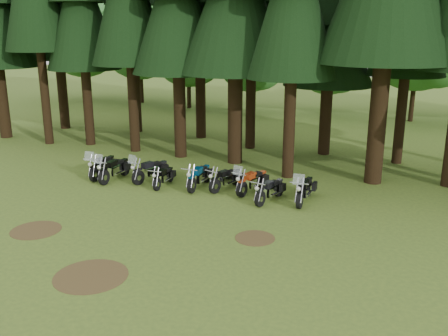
% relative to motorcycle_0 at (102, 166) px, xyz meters
% --- Properties ---
extents(ground, '(120.00, 120.00, 0.00)m').
position_rel_motorcycle_0_xyz_m(ground, '(4.84, -4.44, -0.51)').
color(ground, '#486524').
rests_on(ground, ground).
extents(pine_back_4, '(4.94, 4.94, 13.78)m').
position_rel_motorcycle_0_xyz_m(pine_back_4, '(8.88, 8.81, 7.74)').
color(pine_back_4, black).
rests_on(pine_back_4, ground).
extents(decid_0, '(8.00, 7.78, 10.00)m').
position_rel_motorcycle_0_xyz_m(decid_0, '(-17.26, 20.83, 5.38)').
color(decid_0, black).
rests_on(decid_0, ground).
extents(decid_1, '(7.91, 7.69, 9.88)m').
position_rel_motorcycle_0_xyz_m(decid_1, '(-11.14, 21.33, 5.32)').
color(decid_1, black).
rests_on(decid_1, ground).
extents(decid_2, '(6.72, 6.53, 8.40)m').
position_rel_motorcycle_0_xyz_m(decid_2, '(-5.59, 20.34, 4.44)').
color(decid_2, black).
rests_on(decid_2, ground).
extents(decid_3, '(6.12, 5.95, 7.65)m').
position_rel_motorcycle_0_xyz_m(decid_3, '(0.13, 20.69, 4.00)').
color(decid_3, black).
rests_on(decid_3, ground).
extents(decid_4, '(5.93, 5.76, 7.41)m').
position_rel_motorcycle_0_xyz_m(decid_4, '(6.42, 21.89, 3.86)').
color(decid_4, black).
rests_on(decid_4, ground).
extents(decid_5, '(8.45, 8.21, 10.56)m').
position_rel_motorcycle_0_xyz_m(decid_5, '(13.14, 21.27, 5.72)').
color(decid_5, black).
rests_on(decid_5, ground).
extents(dirt_patch_0, '(1.80, 1.80, 0.01)m').
position_rel_motorcycle_0_xyz_m(dirt_patch_0, '(1.84, -6.44, -0.51)').
color(dirt_patch_0, '#4C3D1E').
rests_on(dirt_patch_0, ground).
extents(dirt_patch_1, '(1.40, 1.40, 0.01)m').
position_rel_motorcycle_0_xyz_m(dirt_patch_1, '(9.34, -3.94, -0.51)').
color(dirt_patch_1, '#4C3D1E').
rests_on(dirt_patch_1, ground).
extents(dirt_patch_2, '(2.20, 2.20, 0.01)m').
position_rel_motorcycle_0_xyz_m(dirt_patch_2, '(5.84, -8.44, -0.51)').
color(dirt_patch_2, '#4C3D1E').
rests_on(dirt_patch_2, ground).
extents(motorcycle_0, '(0.65, 2.45, 1.54)m').
position_rel_motorcycle_0_xyz_m(motorcycle_0, '(0.00, 0.00, 0.00)').
color(motorcycle_0, black).
rests_on(motorcycle_0, ground).
extents(motorcycle_1, '(0.46, 2.45, 1.54)m').
position_rel_motorcycle_0_xyz_m(motorcycle_1, '(0.85, -0.22, 0.00)').
color(motorcycle_1, black).
rests_on(motorcycle_1, ground).
extents(motorcycle_2, '(0.89, 2.36, 1.49)m').
position_rel_motorcycle_0_xyz_m(motorcycle_2, '(2.51, 0.36, -0.02)').
color(motorcycle_2, black).
rests_on(motorcycle_2, ground).
extents(motorcycle_3, '(0.35, 2.01, 0.82)m').
position_rel_motorcycle_0_xyz_m(motorcycle_3, '(3.47, -0.09, -0.10)').
color(motorcycle_3, black).
rests_on(motorcycle_3, ground).
extents(motorcycle_4, '(0.38, 2.40, 0.98)m').
position_rel_motorcycle_0_xyz_m(motorcycle_4, '(5.06, 0.37, -0.02)').
color(motorcycle_4, black).
rests_on(motorcycle_4, ground).
extents(motorcycle_5, '(0.76, 2.16, 0.90)m').
position_rel_motorcycle_0_xyz_m(motorcycle_5, '(6.28, 0.64, -0.06)').
color(motorcycle_5, black).
rests_on(motorcycle_5, ground).
extents(motorcycle_6, '(0.84, 2.33, 1.47)m').
position_rel_motorcycle_0_xyz_m(motorcycle_6, '(7.52, 0.68, -0.02)').
color(motorcycle_6, black).
rests_on(motorcycle_6, ground).
extents(motorcycle_7, '(0.59, 2.20, 0.90)m').
position_rel_motorcycle_0_xyz_m(motorcycle_7, '(8.60, -0.12, -0.05)').
color(motorcycle_7, black).
rests_on(motorcycle_7, ground).
extents(motorcycle_8, '(0.46, 2.44, 1.54)m').
position_rel_motorcycle_0_xyz_m(motorcycle_8, '(9.95, 0.36, -0.00)').
color(motorcycle_8, black).
rests_on(motorcycle_8, ground).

